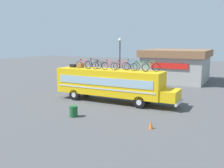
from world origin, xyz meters
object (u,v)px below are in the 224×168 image
luggage_bag_2 (81,65)px  rooftop_bicycle_1 (83,65)px  rooftop_bicycle_5 (122,66)px  traffic_cone (151,125)px  rooftop_bicycle_2 (93,64)px  luggage_bag_1 (73,66)px  street_lamp (120,58)px  rooftop_bicycle_6 (131,66)px  rooftop_bicycle_3 (100,65)px  rooftop_bicycle_7 (140,67)px  rooftop_bicycle_8 (151,67)px  rooftop_bicycle_4 (109,66)px  bus (111,83)px  trash_bin (74,111)px

luggage_bag_2 → rooftop_bicycle_1: size_ratio=0.30×
rooftop_bicycle_5 → traffic_cone: 8.22m
luggage_bag_2 → rooftop_bicycle_2: 1.77m
luggage_bag_1 → traffic_cone: luggage_bag_1 is taller
luggage_bag_1 → street_lamp: street_lamp is taller
rooftop_bicycle_6 → traffic_cone: rooftop_bicycle_6 is taller
rooftop_bicycle_3 → luggage_bag_2: bearing=165.9°
street_lamp → rooftop_bicycle_2: bearing=-90.5°
luggage_bag_1 → rooftop_bicycle_7: 7.34m
rooftop_bicycle_1 → rooftop_bicycle_8: size_ratio=1.00×
rooftop_bicycle_7 → rooftop_bicycle_4: bearing=-173.4°
rooftop_bicycle_4 → street_lamp: (-1.88, 6.15, 0.36)m
luggage_bag_2 → rooftop_bicycle_6: size_ratio=0.28×
bus → rooftop_bicycle_4: (-0.02, -0.37, 1.63)m
rooftop_bicycle_6 → rooftop_bicycle_8: size_ratio=1.06×
rooftop_bicycle_7 → trash_bin: (-3.12, -5.64, -3.02)m
rooftop_bicycle_1 → traffic_cone: (8.73, -5.22, -3.16)m
rooftop_bicycle_7 → traffic_cone: rooftop_bicycle_7 is taller
luggage_bag_2 → rooftop_bicycle_6: 5.48m
luggage_bag_1 → rooftop_bicycle_1: size_ratio=0.32×
rooftop_bicycle_3 → trash_bin: rooftop_bicycle_3 is taller
rooftop_bicycle_5 → rooftop_bicycle_6: size_ratio=0.97×
rooftop_bicycle_3 → rooftop_bicycle_5: (1.97, 0.60, -0.01)m
luggage_bag_1 → street_lamp: 6.24m
trash_bin → luggage_bag_1: bearing=125.9°
rooftop_bicycle_2 → trash_bin: size_ratio=2.18×
trash_bin → street_lamp: 12.06m
rooftop_bicycle_4 → luggage_bag_2: bearing=169.4°
bus → rooftop_bicycle_5: 1.89m
rooftop_bicycle_2 → rooftop_bicycle_7: size_ratio=1.02×
rooftop_bicycle_3 → traffic_cone: rooftop_bicycle_3 is taller
street_lamp → bus: bearing=-71.8°
rooftop_bicycle_1 → street_lamp: bearing=80.7°
rooftop_bicycle_6 → traffic_cone: size_ratio=3.25×
rooftop_bicycle_5 → rooftop_bicycle_6: rooftop_bicycle_6 is taller
traffic_cone → luggage_bag_1: bearing=151.0°
luggage_bag_2 → trash_bin: luggage_bag_2 is taller
bus → luggage_bag_2: luggage_bag_2 is taller
rooftop_bicycle_2 → trash_bin: bearing=-73.8°
traffic_cone → rooftop_bicycle_8: bearing=109.6°
luggage_bag_2 → rooftop_bicycle_3: bearing=-14.1°
rooftop_bicycle_4 → rooftop_bicycle_7: 2.86m
rooftop_bicycle_5 → rooftop_bicycle_7: (1.87, -0.29, 0.01)m
rooftop_bicycle_6 → rooftop_bicycle_7: (1.02, -0.46, -0.03)m
bus → rooftop_bicycle_4: rooftop_bicycle_4 is taller
rooftop_bicycle_4 → trash_bin: 6.12m
rooftop_bicycle_2 → traffic_cone: bearing=-35.6°
rooftop_bicycle_2 → rooftop_bicycle_8: 5.68m
rooftop_bicycle_6 → traffic_cone: 7.90m
luggage_bag_2 → traffic_cone: luggage_bag_2 is taller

